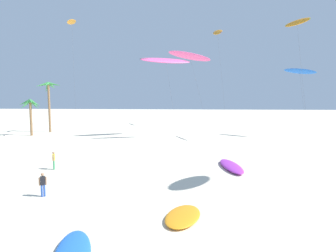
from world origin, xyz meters
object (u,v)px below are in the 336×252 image
flying_kite_3 (300,71)px  flying_kite_4 (190,56)px  palm_tree_1 (30,106)px  flying_kite_6 (166,61)px  flying_kite_5 (297,22)px  person_near_left (54,160)px  palm_tree_0 (49,92)px  grounded_kite_2 (183,216)px  flying_kite_1 (72,22)px  person_foreground_walker (43,184)px  grounded_kite_1 (231,166)px  flying_kite_2 (217,32)px

flying_kite_3 → flying_kite_4: size_ratio=0.84×
palm_tree_1 → flying_kite_6: flying_kite_6 is taller
flying_kite_5 → person_near_left: 38.10m
palm_tree_0 → person_near_left: bearing=-62.8°
flying_kite_4 → grounded_kite_2: flying_kite_4 is taller
flying_kite_1 → flying_kite_5: (36.45, -5.78, -2.22)m
flying_kite_1 → palm_tree_1: bearing=-161.7°
flying_kite_1 → flying_kite_6: 18.29m
flying_kite_1 → person_foreground_walker: 39.12m
palm_tree_0 → palm_tree_1: size_ratio=1.50×
flying_kite_4 → grounded_kite_1: bearing=-77.2°
flying_kite_6 → person_near_left: size_ratio=7.95×
flying_kite_2 → flying_kite_3: size_ratio=1.91×
flying_kite_4 → flying_kite_5: 16.31m
flying_kite_1 → flying_kite_2: (26.87, 17.03, 1.46)m
grounded_kite_2 → person_foreground_walker: bearing=163.5°
flying_kite_2 → grounded_kite_2: size_ratio=6.06×
flying_kite_6 → person_near_left: flying_kite_6 is taller
palm_tree_1 → flying_kite_4: 29.04m
flying_kite_3 → flying_kite_5: 8.72m
flying_kite_3 → person_foreground_walker: bearing=-131.4°
flying_kite_4 → flying_kite_2: bearing=74.9°
palm_tree_0 → grounded_kite_1: 41.22m
flying_kite_1 → person_foreground_walker: bearing=-71.3°
person_foreground_walker → flying_kite_3: bearing=48.6°
flying_kite_6 → grounded_kite_2: (3.85, -33.35, -12.67)m
flying_kite_4 → grounded_kite_1: 22.49m
flying_kite_1 → flying_kite_6: size_ratio=1.55×
person_foreground_walker → person_near_left: (-2.76, 7.24, 0.02)m
person_near_left → grounded_kite_1: bearing=6.1°
flying_kite_3 → grounded_kite_1: size_ratio=1.95×
flying_kite_1 → person_near_left: bearing=-71.9°
grounded_kite_1 → person_foreground_walker: person_foreground_walker is taller
flying_kite_6 → grounded_kite_1: flying_kite_6 is taller
person_foreground_walker → person_near_left: 7.75m
palm_tree_0 → palm_tree_1: palm_tree_0 is taller
flying_kite_3 → flying_kite_1: bearing=179.0°
palm_tree_0 → flying_kite_1: (6.09, -2.74, 12.16)m
flying_kite_3 → person_near_left: bearing=-141.5°
flying_kite_5 → flying_kite_1: bearing=171.0°
flying_kite_5 → grounded_kite_1: flying_kite_5 is taller
palm_tree_0 → flying_kite_3: bearing=-4.4°
person_foreground_walker → grounded_kite_2: bearing=-16.5°
palm_tree_1 → flying_kite_2: size_ratio=0.28×
flying_kite_3 → grounded_kite_1: bearing=-121.8°
palm_tree_0 → palm_tree_1: 5.74m
flying_kite_5 → grounded_kite_1: 27.33m
palm_tree_1 → flying_kite_6: bearing=1.0°
flying_kite_1 → flying_kite_2: 31.84m
flying_kite_5 → person_foreground_walker: (-25.46, -26.62, -16.75)m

